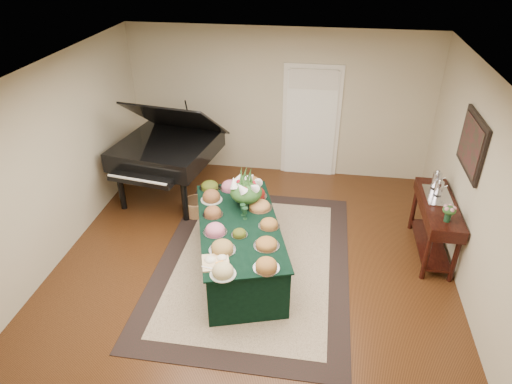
% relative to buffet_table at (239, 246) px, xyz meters
% --- Properties ---
extents(ground, '(6.00, 6.00, 0.00)m').
position_rel_buffet_table_xyz_m(ground, '(0.18, 0.04, -0.38)').
color(ground, black).
rests_on(ground, ground).
extents(area_rug, '(2.67, 3.74, 0.01)m').
position_rel_buffet_table_xyz_m(area_rug, '(0.17, 0.15, -0.37)').
color(area_rug, black).
rests_on(area_rug, ground).
extents(kitchen_doorway, '(1.05, 0.07, 2.10)m').
position_rel_buffet_table_xyz_m(kitchen_doorway, '(0.78, 3.01, 0.65)').
color(kitchen_doorway, silver).
rests_on(kitchen_doorway, ground).
extents(buffet_table, '(1.63, 2.39, 0.75)m').
position_rel_buffet_table_xyz_m(buffet_table, '(0.00, 0.00, 0.00)').
color(buffet_table, black).
rests_on(buffet_table, ground).
extents(food_platters, '(1.40, 2.41, 0.13)m').
position_rel_buffet_table_xyz_m(food_platters, '(-0.04, 0.10, 0.42)').
color(food_platters, silver).
rests_on(food_platters, buffet_table).
extents(cutting_board, '(0.39, 0.39, 0.10)m').
position_rel_buffet_table_xyz_m(cutting_board, '(-0.12, -0.83, 0.41)').
color(cutting_board, tan).
rests_on(cutting_board, buffet_table).
extents(green_goblets, '(0.12, 0.16, 0.18)m').
position_rel_buffet_table_xyz_m(green_goblets, '(0.04, 0.16, 0.46)').
color(green_goblets, '#15341E').
rests_on(green_goblets, buffet_table).
extents(floral_centerpiece, '(0.47, 0.47, 0.47)m').
position_rel_buffet_table_xyz_m(floral_centerpiece, '(0.02, 0.47, 0.64)').
color(floral_centerpiece, '#15341E').
rests_on(floral_centerpiece, buffet_table).
extents(grand_piano, '(1.81, 1.97, 1.81)m').
position_rel_buffet_table_xyz_m(grand_piano, '(-1.55, 1.74, 0.54)').
color(grand_piano, black).
rests_on(grand_piano, ground).
extents(wicker_basket, '(0.41, 0.41, 0.25)m').
position_rel_buffet_table_xyz_m(wicker_basket, '(-0.97, 1.25, -0.25)').
color(wicker_basket, '#A26F41').
rests_on(wicker_basket, ground).
extents(mahogany_sideboard, '(0.45, 1.42, 0.86)m').
position_rel_buffet_table_xyz_m(mahogany_sideboard, '(2.67, 0.77, 0.29)').
color(mahogany_sideboard, black).
rests_on(mahogany_sideboard, ground).
extents(tea_service, '(0.34, 0.58, 0.30)m').
position_rel_buffet_table_xyz_m(tea_service, '(2.67, 1.04, 0.60)').
color(tea_service, silver).
rests_on(tea_service, mahogany_sideboard).
extents(pink_bouquet, '(0.19, 0.19, 0.24)m').
position_rel_buffet_table_xyz_m(pink_bouquet, '(2.67, 0.30, 0.64)').
color(pink_bouquet, '#15341E').
rests_on(pink_bouquet, mahogany_sideboard).
extents(wall_painting, '(0.05, 0.95, 0.75)m').
position_rel_buffet_table_xyz_m(wall_painting, '(2.89, 0.77, 1.37)').
color(wall_painting, black).
rests_on(wall_painting, ground).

